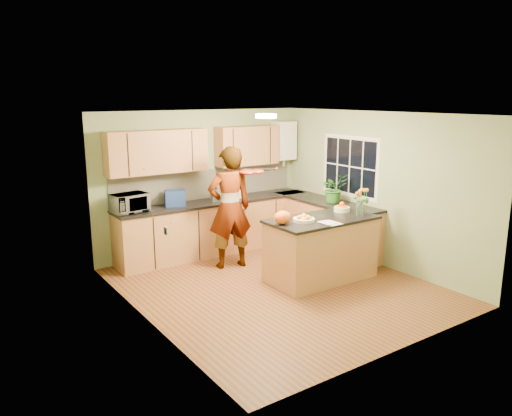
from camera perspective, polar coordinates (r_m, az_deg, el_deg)
floor at (r=7.43m, az=2.42°, el=-8.96°), size 4.50×4.50×0.00m
ceiling at (r=6.90m, az=2.62°, el=10.70°), size 4.00×4.50×0.02m
wall_back at (r=8.92m, az=-6.20°, el=3.05°), size 4.00×0.02×2.50m
wall_front at (r=5.49m, az=16.80°, el=-3.66°), size 4.00×0.02×2.50m
wall_left at (r=6.10m, az=-12.69°, el=-1.78°), size 0.02×4.50×2.50m
wall_right at (r=8.39m, az=13.51°, el=2.14°), size 0.02×4.50×2.50m
back_counter at (r=8.88m, az=-4.59°, el=-2.11°), size 3.64×0.62×0.94m
right_counter at (r=8.94m, az=7.92°, el=-2.10°), size 0.62×2.24×0.94m
splashback at (r=8.97m, az=-5.58°, el=2.79°), size 3.60×0.02×0.52m
upper_cabinets at (r=8.61m, az=-6.79°, el=6.71°), size 3.20×0.34×0.70m
boiler at (r=9.63m, az=3.19°, el=7.70°), size 0.40×0.30×0.86m
window_right at (r=8.74m, az=10.67°, el=4.69°), size 0.01×1.30×1.05m
light_switch at (r=5.56m, az=-10.25°, el=-2.56°), size 0.02×0.09×0.09m
ceiling_lamp at (r=7.14m, az=1.15°, el=10.47°), size 0.30×0.30×0.07m
peninsula_island at (r=7.63m, az=7.44°, el=-4.62°), size 1.67×0.86×0.96m
fruit_dish at (r=7.27m, az=5.50°, el=-1.18°), size 0.31×0.31×0.11m
orange_bowl at (r=7.96m, az=9.79°, el=0.05°), size 0.25×0.25×0.14m
flower_vase at (r=7.72m, az=11.82°, el=1.38°), size 0.25×0.25×0.45m
orange_bag at (r=7.08m, az=3.07°, el=-1.09°), size 0.27×0.24×0.19m
papers at (r=7.22m, az=8.54°, el=-1.68°), size 0.22×0.29×0.01m
violinist at (r=7.99m, az=-3.03°, el=0.02°), size 0.80×0.61×1.97m
violin at (r=7.80m, az=-0.98°, el=4.15°), size 0.66×0.57×0.17m
microwave at (r=8.09m, az=-14.27°, el=0.55°), size 0.59×0.45×0.30m
blue_box at (r=8.42m, az=-9.25°, el=1.13°), size 0.39×0.34×0.26m
kettle at (r=8.72m, az=-4.74°, el=1.60°), size 0.16×0.16×0.30m
jar_cream at (r=8.95m, az=-3.02°, el=1.62°), size 0.11×0.11×0.15m
jar_white at (r=8.96m, az=-1.96°, el=1.63°), size 0.10×0.10×0.15m
potted_plant at (r=8.65m, az=8.89°, el=2.26°), size 0.53×0.49×0.50m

